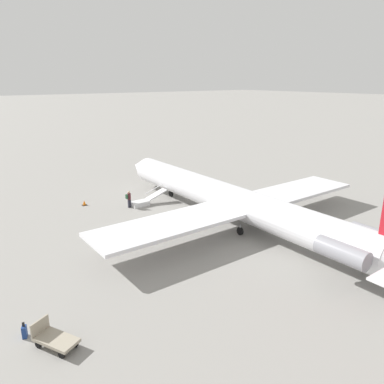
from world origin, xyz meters
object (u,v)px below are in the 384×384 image
(luggage_cart, at_px, (54,338))
(boarding_stairs, at_px, (143,202))
(airplane_main, at_px, (236,202))
(passenger, at_px, (129,198))
(suitcase, at_px, (24,332))

(luggage_cart, bearing_deg, boarding_stairs, -67.59)
(airplane_main, height_order, luggage_cart, airplane_main)
(passenger, distance_m, suitcase, 20.22)
(luggage_cart, bearing_deg, airplane_main, -96.89)
(airplane_main, xyz_separation_m, luggage_cart, (-6.31, 18.21, -1.72))
(airplane_main, distance_m, luggage_cart, 19.35)
(boarding_stairs, xyz_separation_m, passenger, (0.22, 1.55, 0.62))
(airplane_main, height_order, passenger, airplane_main)
(airplane_main, height_order, boarding_stairs, airplane_main)
(boarding_stairs, height_order, passenger, boarding_stairs)
(airplane_main, relative_size, luggage_cart, 14.62)
(luggage_cart, bearing_deg, passenger, -64.00)
(passenger, relative_size, suitcase, 1.98)
(boarding_stairs, bearing_deg, passenger, 172.40)
(boarding_stairs, relative_size, suitcase, 4.58)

